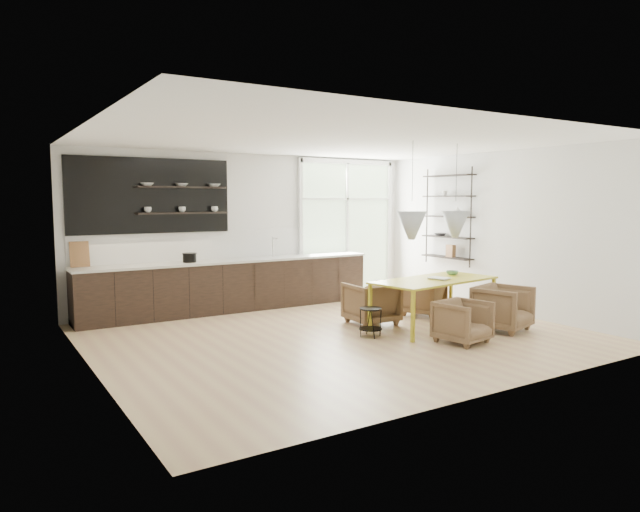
{
  "coord_description": "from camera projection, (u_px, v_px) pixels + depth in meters",
  "views": [
    {
      "loc": [
        -4.7,
        -6.98,
        2.04
      ],
      "look_at": [
        0.02,
        0.6,
        1.15
      ],
      "focal_mm": 32.0,
      "sensor_mm": 36.0,
      "label": 1
    }
  ],
  "objects": [
    {
      "name": "right_shelving",
      "position": [
        449.0,
        219.0,
        11.17
      ],
      "size": [
        0.26,
        1.22,
        1.9
      ],
      "color": "black",
      "rests_on": "ground"
    },
    {
      "name": "room",
      "position": [
        332.0,
        234.0,
        9.66
      ],
      "size": [
        7.02,
        6.01,
        2.91
      ],
      "color": "#D7B782",
      "rests_on": "ground"
    },
    {
      "name": "dining_table",
      "position": [
        434.0,
        282.0,
        9.06
      ],
      "size": [
        2.24,
        1.25,
        0.77
      ],
      "rotation": [
        0.0,
        0.0,
        0.15
      ],
      "color": "gold",
      "rests_on": "ground"
    },
    {
      "name": "wire_stool",
      "position": [
        371.0,
        318.0,
        8.46
      ],
      "size": [
        0.34,
        0.34,
        0.43
      ],
      "rotation": [
        0.0,
        0.0,
        -0.43
      ],
      "color": "black",
      "rests_on": "ground"
    },
    {
      "name": "table_bowl",
      "position": [
        452.0,
        273.0,
        9.58
      ],
      "size": [
        0.23,
        0.23,
        0.06
      ],
      "primitive_type": "imported",
      "rotation": [
        0.0,
        0.0,
        0.12
      ],
      "color": "#4D7E56",
      "rests_on": "dining_table"
    },
    {
      "name": "armchair_back_right",
      "position": [
        423.0,
        298.0,
        10.05
      ],
      "size": [
        0.88,
        0.89,
        0.61
      ],
      "primitive_type": "imported",
      "rotation": [
        0.0,
        0.0,
        3.58
      ],
      "color": "brown",
      "rests_on": "ground"
    },
    {
      "name": "armchair_front_right",
      "position": [
        503.0,
        308.0,
        8.87
      ],
      "size": [
        0.94,
        0.96,
        0.7
      ],
      "primitive_type": "imported",
      "rotation": [
        0.0,
        0.0,
        0.29
      ],
      "color": "brown",
      "rests_on": "ground"
    },
    {
      "name": "table_book",
      "position": [
        435.0,
        279.0,
        8.97
      ],
      "size": [
        0.29,
        0.35,
        0.03
      ],
      "primitive_type": "imported",
      "rotation": [
        0.0,
        0.0,
        0.23
      ],
      "color": "white",
      "rests_on": "dining_table"
    },
    {
      "name": "kitchen_run",
      "position": [
        226.0,
        278.0,
        10.42
      ],
      "size": [
        5.54,
        0.69,
        2.75
      ],
      "color": "black",
      "rests_on": "ground"
    },
    {
      "name": "armchair_back_left",
      "position": [
        371.0,
        303.0,
        9.34
      ],
      "size": [
        0.79,
        0.81,
        0.69
      ],
      "primitive_type": "imported",
      "rotation": [
        0.0,
        0.0,
        3.08
      ],
      "color": "brown",
      "rests_on": "ground"
    },
    {
      "name": "armchair_front_left",
      "position": [
        463.0,
        322.0,
        8.11
      ],
      "size": [
        0.76,
        0.77,
        0.61
      ],
      "primitive_type": "imported",
      "rotation": [
        0.0,
        0.0,
        0.18
      ],
      "color": "brown",
      "rests_on": "ground"
    }
  ]
}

